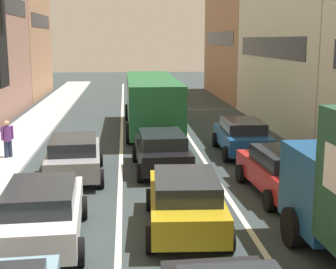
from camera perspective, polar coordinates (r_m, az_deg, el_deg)
sidewalk_left at (r=25.93m, az=-16.50°, el=-0.20°), size 2.60×64.00×0.14m
lane_stripe_left at (r=25.41m, az=-5.39°, el=-0.17°), size 0.16×60.00×0.01m
lane_stripe_right at (r=25.61m, az=2.24°, el=-0.04°), size 0.16×60.00×0.01m
building_row_right at (r=29.80m, az=17.71°, el=9.39°), size 7.20×43.90×9.28m
sedan_centre_lane_second at (r=12.87m, az=2.04°, el=-7.62°), size 2.23×4.38×1.49m
wagon_left_lane_second at (r=12.46m, az=-14.35°, el=-8.61°), size 2.25×4.39×1.49m
hatchback_centre_lane_third at (r=18.53m, az=-0.73°, el=-1.81°), size 2.19×4.36×1.49m
sedan_left_lane_third at (r=17.92m, az=-10.82°, el=-2.45°), size 2.26×4.40×1.49m
sedan_right_lane_behind_truck at (r=16.08m, az=13.13°, el=-4.09°), size 2.24×4.39×1.49m
wagon_right_lane_far at (r=21.49m, az=8.55°, el=-0.15°), size 2.16×4.35×1.49m
bus_mid_queue_primary at (r=26.31m, az=-1.94°, el=4.12°), size 2.84×10.51×2.90m
pedestrian_far_sidewalk at (r=21.09m, az=-18.09°, el=-0.37°), size 0.44×0.37×1.66m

